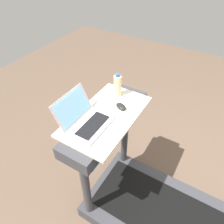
# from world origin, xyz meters

# --- Properties ---
(ground) EXTENTS (8.00, 8.00, 0.00)m
(ground) POSITION_xyz_m (0.00, 0.00, 0.00)
(ground) COLOR brown
(treadmill_base) EXTENTS (0.90, 1.64, 1.08)m
(treadmill_base) POSITION_xyz_m (0.00, 0.11, 0.21)
(treadmill_base) COLOR #38383D
(treadmill_base) RESTS_ON ground
(desk_board) EXTENTS (0.76, 0.43, 0.02)m
(desk_board) POSITION_xyz_m (0.00, 0.70, 1.09)
(desk_board) COLOR beige
(desk_board) RESTS_ON treadmill_base
(laptop) EXTENTS (0.33, 0.31, 0.21)m
(laptop) POSITION_xyz_m (-0.16, 0.78, 1.14)
(laptop) COLOR #B7B7BC
(laptop) RESTS_ON desk_board
(computer_mouse) EXTENTS (0.10, 0.12, 0.03)m
(computer_mouse) POSITION_xyz_m (0.13, 0.64, 1.12)
(computer_mouse) COLOR black
(computer_mouse) RESTS_ON desk_board
(water_bottle) EXTENTS (0.07, 0.07, 0.21)m
(water_bottle) POSITION_xyz_m (0.26, 0.75, 1.20)
(water_bottle) COLOR beige
(water_bottle) RESTS_ON desk_board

